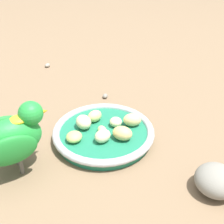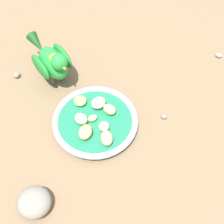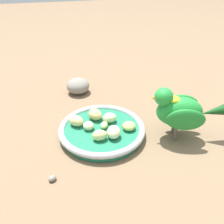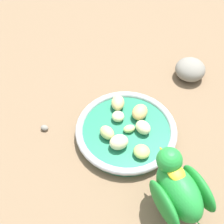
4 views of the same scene
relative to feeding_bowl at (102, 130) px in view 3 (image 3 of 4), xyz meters
name	(u,v)px [view 3 (image 3 of 4)]	position (x,y,z in m)	size (l,w,h in m)	color
ground_plane	(103,129)	(0.02, -0.01, -0.01)	(4.00, 4.00, 0.00)	#7A6047
feeding_bowl	(102,130)	(0.00, 0.00, 0.00)	(0.21, 0.21, 0.03)	#1E7251
apple_piece_0	(109,117)	(0.03, -0.02, 0.02)	(0.03, 0.03, 0.02)	beige
apple_piece_1	(106,125)	(0.00, -0.01, 0.01)	(0.02, 0.02, 0.01)	#C6D17A
apple_piece_2	(95,114)	(0.04, 0.01, 0.02)	(0.04, 0.03, 0.03)	tan
apple_piece_3	(89,126)	(0.01, 0.03, 0.01)	(0.03, 0.03, 0.02)	beige
apple_piece_4	(100,135)	(-0.04, 0.01, 0.02)	(0.03, 0.02, 0.02)	#C6D17A
apple_piece_5	(129,126)	(-0.02, -0.06, 0.01)	(0.03, 0.03, 0.02)	#B2CC66
apple_piece_6	(76,121)	(0.03, 0.06, 0.02)	(0.04, 0.03, 0.03)	#E5C67F
apple_piece_7	(114,132)	(-0.04, -0.02, 0.02)	(0.04, 0.03, 0.03)	beige
parrot	(181,110)	(-0.05, -0.18, 0.06)	(0.10, 0.18, 0.13)	#59544C
rock_large	(78,86)	(0.23, 0.03, 0.01)	(0.07, 0.07, 0.05)	gray
pebble_1	(52,178)	(-0.12, 0.12, -0.01)	(0.02, 0.01, 0.01)	gray
pebble_2	(199,116)	(0.01, -0.27, -0.01)	(0.02, 0.02, 0.02)	gray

